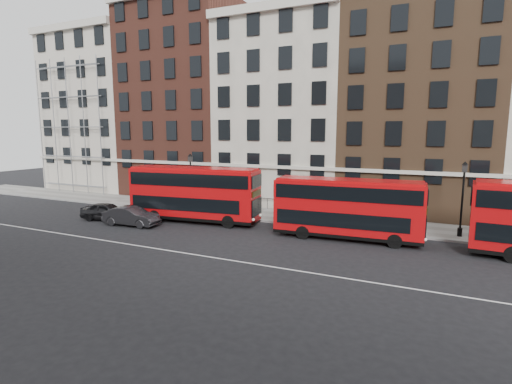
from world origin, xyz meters
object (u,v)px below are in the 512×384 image
at_px(bus_c, 347,207).
at_px(car_front, 131,216).
at_px(bus_b, 194,193).
at_px(car_rear, 107,211).

height_order(bus_c, car_front, bus_c).
relative_size(bus_b, car_front, 2.39).
xyz_separation_m(car_rear, car_front, (3.27, -0.64, 0.01)).
bearing_deg(car_front, car_rear, 73.75).
relative_size(bus_b, car_rear, 2.51).
xyz_separation_m(bus_c, car_front, (-16.57, -3.28, -1.51)).
height_order(car_rear, car_front, car_front).
bearing_deg(bus_c, car_front, -172.51).
bearing_deg(bus_b, car_front, -146.43).
relative_size(car_rear, car_front, 0.95).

